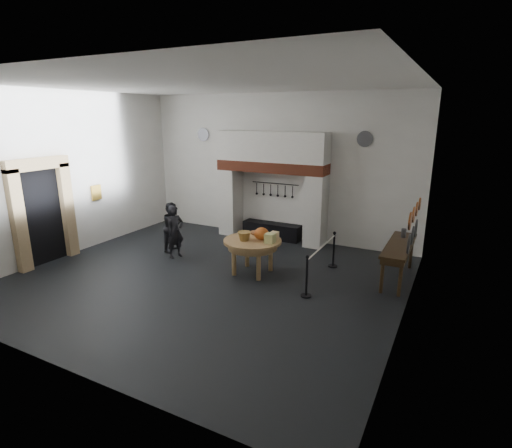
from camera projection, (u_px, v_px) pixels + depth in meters
The scene contains 39 objects.
floor at pixel (207, 279), 9.70m from camera, with size 9.00×8.00×0.02m, color black.
ceiling at pixel (200, 83), 8.50m from camera, with size 9.00×8.00×0.02m, color silver.
wall_back at pixel (276, 167), 12.53m from camera, with size 9.00×0.02×4.50m, color white.
wall_front at pixel (43, 231), 5.68m from camera, with size 9.00×0.02×4.50m, color white.
wall_left at pixel (70, 174), 11.09m from camera, with size 0.02×8.00×4.50m, color white.
wall_right at pixel (413, 208), 7.11m from camera, with size 0.02×8.00×4.50m, color white.
chimney_pier_left at pixel (231, 201), 13.19m from camera, with size 0.55×0.70×2.15m, color silver.
chimney_pier_right at pixel (316, 211), 11.89m from camera, with size 0.55×0.70×2.15m, color silver.
hearth_brick_band at pixel (272, 167), 12.21m from camera, with size 3.50×0.72×0.32m, color #9E442B.
chimney_hood at pixel (272, 146), 12.05m from camera, with size 3.50×0.70×0.90m, color silver.
iron_range at pixel (272, 231), 12.82m from camera, with size 1.90×0.45×0.50m, color black.
utensil_rail at pixel (275, 183), 12.59m from camera, with size 0.02×0.02×1.60m, color black.
door_recess at pixel (42, 217), 10.49m from camera, with size 0.04×1.10×2.50m, color black.
door_jamb_near at pixel (18, 222), 9.84m from camera, with size 0.22×0.30×2.60m, color tan.
door_jamb_far at pixel (67, 210), 11.04m from camera, with size 0.22×0.30×2.60m, color tan.
door_lintel at pixel (37, 164), 10.08m from camera, with size 0.22×1.70×0.30m, color tan.
wall_plaque at pixel (96, 193), 11.93m from camera, with size 0.05×0.34×0.44m, color gold.
work_table at pixel (253, 241), 9.84m from camera, with size 1.44×1.44×0.07m, color tan.
pumpkin at pixel (262, 234), 9.79m from camera, with size 0.36×0.36×0.31m, color #C96E1C.
cheese_block_big at pixel (270, 238), 9.54m from camera, with size 0.22×0.22×0.24m, color #D0CF7C.
cheese_block_small at pixel (274, 236), 9.81m from camera, with size 0.18×0.18×0.20m, color #FEDB97.
wicker_basket at pixel (244, 236), 9.74m from camera, with size 0.32×0.32×0.22m, color olive.
bread_loaf at pixel (255, 233), 10.16m from camera, with size 0.31×0.18×0.13m, color #935734.
visitor_near at pixel (175, 232), 10.99m from camera, with size 0.54×0.35×1.47m, color black.
visitor_far at pixel (173, 227), 11.51m from camera, with size 0.70×0.55×1.44m, color black.
side_table at pixel (399, 245), 9.43m from camera, with size 0.55×2.20×0.06m, color #372814.
pewter_jug at pixel (404, 233), 9.90m from camera, with size 0.12×0.12×0.22m, color #48494D.
copper_pan_a at pixel (410, 221), 7.38m from camera, with size 0.34×0.34×0.03m, color #C6662D.
copper_pan_b at pixel (414, 215), 7.85m from camera, with size 0.32×0.32×0.03m, color #C6662D.
copper_pan_c at pixel (417, 209), 8.32m from camera, with size 0.30×0.30×0.03m, color #C6662D.
copper_pan_d at pixel (420, 204), 8.79m from camera, with size 0.28×0.28×0.03m, color #C6662D.
pewter_plate_left at pixel (409, 244), 7.68m from camera, with size 0.40×0.40×0.03m, color #4C4C51.
pewter_plate_mid at pixel (413, 236), 8.20m from camera, with size 0.40×0.40×0.03m, color #4C4C51.
pewter_plate_right at pixel (416, 229), 8.71m from camera, with size 0.40×0.40×0.03m, color #4C4C51.
pewter_plate_back_left at pixel (203, 135), 13.44m from camera, with size 0.44×0.44×0.03m, color #4C4C51.
pewter_plate_back_right at pixel (365, 139), 11.05m from camera, with size 0.44×0.44×0.03m, color #4C4C51.
barrier_post_near at pixel (307, 277), 8.64m from camera, with size 0.05×0.05×0.90m, color black.
barrier_post_far at pixel (334, 250), 10.35m from camera, with size 0.05×0.05×0.90m, color black.
barrier_rope at pixel (322, 247), 9.39m from camera, with size 0.04×0.04×2.00m, color silver.
Camera 1 is at (5.20, -7.44, 3.86)m, focal length 28.00 mm.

